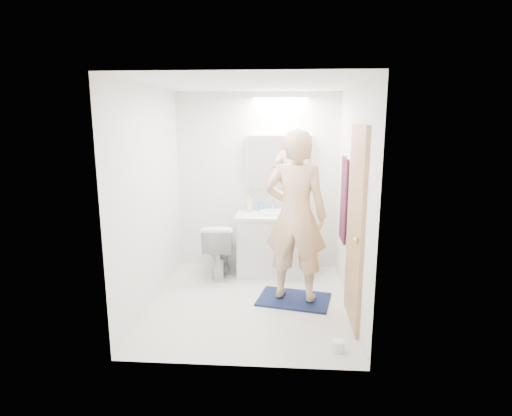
# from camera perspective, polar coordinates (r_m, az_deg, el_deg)

# --- Properties ---
(floor) EXTENTS (2.50, 2.50, 0.00)m
(floor) POSITION_cam_1_polar(r_m,az_deg,el_deg) (4.90, -0.81, -12.71)
(floor) COLOR silver
(floor) RESTS_ON ground
(ceiling) EXTENTS (2.50, 2.50, 0.00)m
(ceiling) POSITION_cam_1_polar(r_m,az_deg,el_deg) (4.46, -0.90, 16.52)
(ceiling) COLOR white
(ceiling) RESTS_ON floor
(wall_back) EXTENTS (2.50, 0.00, 2.50)m
(wall_back) POSITION_cam_1_polar(r_m,az_deg,el_deg) (5.76, 0.19, 3.55)
(wall_back) COLOR white
(wall_back) RESTS_ON floor
(wall_front) EXTENTS (2.50, 0.00, 2.50)m
(wall_front) POSITION_cam_1_polar(r_m,az_deg,el_deg) (3.32, -2.66, -2.87)
(wall_front) COLOR white
(wall_front) RESTS_ON floor
(wall_left) EXTENTS (0.00, 2.50, 2.50)m
(wall_left) POSITION_cam_1_polar(r_m,az_deg,el_deg) (4.75, -14.20, 1.34)
(wall_left) COLOR white
(wall_left) RESTS_ON floor
(wall_right) EXTENTS (0.00, 2.50, 2.50)m
(wall_right) POSITION_cam_1_polar(r_m,az_deg,el_deg) (4.57, 13.03, 0.99)
(wall_right) COLOR white
(wall_right) RESTS_ON floor
(vanity_cabinet) EXTENTS (0.90, 0.55, 0.78)m
(vanity_cabinet) POSITION_cam_1_polar(r_m,az_deg,el_deg) (5.65, 2.20, -5.06)
(vanity_cabinet) COLOR silver
(vanity_cabinet) RESTS_ON floor
(countertop) EXTENTS (0.95, 0.58, 0.04)m
(countertop) POSITION_cam_1_polar(r_m,az_deg,el_deg) (5.54, 2.24, -1.01)
(countertop) COLOR silver
(countertop) RESTS_ON vanity_cabinet
(sink_basin) EXTENTS (0.36, 0.36, 0.03)m
(sink_basin) POSITION_cam_1_polar(r_m,az_deg,el_deg) (5.56, 2.25, -0.59)
(sink_basin) COLOR white
(sink_basin) RESTS_ON countertop
(faucet) EXTENTS (0.02, 0.02, 0.16)m
(faucet) POSITION_cam_1_polar(r_m,az_deg,el_deg) (5.74, 2.31, 0.46)
(faucet) COLOR silver
(faucet) RESTS_ON countertop
(medicine_cabinet) EXTENTS (0.88, 0.14, 0.70)m
(medicine_cabinet) POSITION_cam_1_polar(r_m,az_deg,el_deg) (5.63, 3.21, 6.42)
(medicine_cabinet) COLOR white
(medicine_cabinet) RESTS_ON wall_back
(mirror_panel) EXTENTS (0.84, 0.01, 0.66)m
(mirror_panel) POSITION_cam_1_polar(r_m,az_deg,el_deg) (5.56, 3.20, 6.34)
(mirror_panel) COLOR silver
(mirror_panel) RESTS_ON medicine_cabinet
(toilet) EXTENTS (0.44, 0.73, 0.72)m
(toilet) POSITION_cam_1_polar(r_m,az_deg,el_deg) (5.61, -5.01, -5.54)
(toilet) COLOR white
(toilet) RESTS_ON floor
(bath_rug) EXTENTS (0.90, 0.70, 0.02)m
(bath_rug) POSITION_cam_1_polar(r_m,az_deg,el_deg) (4.97, 5.16, -12.24)
(bath_rug) COLOR #151F44
(bath_rug) RESTS_ON floor
(person) EXTENTS (0.77, 0.59, 1.91)m
(person) POSITION_cam_1_polar(r_m,az_deg,el_deg) (4.65, 5.39, -1.07)
(person) COLOR tan
(person) RESTS_ON bath_rug
(door) EXTENTS (0.04, 0.80, 2.00)m
(door) POSITION_cam_1_polar(r_m,az_deg,el_deg) (4.27, 13.35, -2.54)
(door) COLOR tan
(door) RESTS_ON wall_right
(door_knob) EXTENTS (0.06, 0.06, 0.06)m
(door_knob) POSITION_cam_1_polar(r_m,az_deg,el_deg) (4.00, 13.43, -4.31)
(door_knob) COLOR gold
(door_knob) RESTS_ON door
(towel) EXTENTS (0.02, 0.42, 1.00)m
(towel) POSITION_cam_1_polar(r_m,az_deg,el_deg) (5.12, 11.79, 1.08)
(towel) COLOR #111736
(towel) RESTS_ON wall_right
(towel_hook) EXTENTS (0.07, 0.02, 0.02)m
(towel_hook) POSITION_cam_1_polar(r_m,az_deg,el_deg) (5.05, 11.90, 6.89)
(towel_hook) COLOR silver
(towel_hook) RESTS_ON wall_right
(soap_bottle_a) EXTENTS (0.13, 0.13, 0.24)m
(soap_bottle_a) POSITION_cam_1_polar(r_m,az_deg,el_deg) (5.68, -0.94, 0.76)
(soap_bottle_a) COLOR beige
(soap_bottle_a) RESTS_ON countertop
(soap_bottle_b) EXTENTS (0.10, 0.10, 0.16)m
(soap_bottle_b) POSITION_cam_1_polar(r_m,az_deg,el_deg) (5.70, 0.65, 0.38)
(soap_bottle_b) COLOR #6398D4
(soap_bottle_b) RESTS_ON countertop
(toothbrush_cup) EXTENTS (0.12, 0.12, 0.09)m
(toothbrush_cup) POSITION_cam_1_polar(r_m,az_deg,el_deg) (5.68, 4.92, -0.06)
(toothbrush_cup) COLOR #3D40B8
(toothbrush_cup) RESTS_ON countertop
(toilet_paper_roll) EXTENTS (0.11, 0.11, 0.10)m
(toilet_paper_roll) POSITION_cam_1_polar(r_m,az_deg,el_deg) (4.05, 11.14, -17.87)
(toilet_paper_roll) COLOR white
(toilet_paper_roll) RESTS_ON floor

